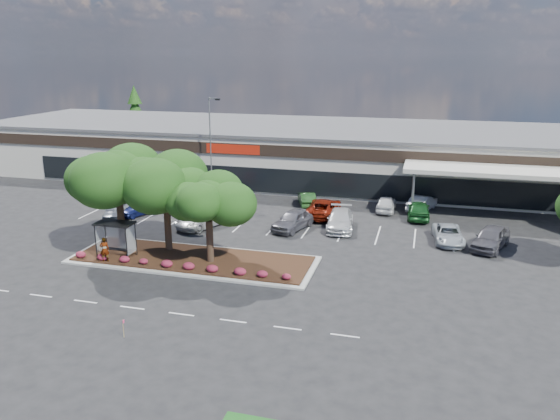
% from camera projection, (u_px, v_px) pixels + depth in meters
% --- Properties ---
extents(ground, '(160.00, 160.00, 0.00)m').
position_uv_depth(ground, '(196.00, 286.00, 35.70)').
color(ground, black).
rests_on(ground, ground).
extents(retail_store, '(80.40, 25.20, 6.25)m').
position_uv_depth(retail_store, '(308.00, 151.00, 66.24)').
color(retail_store, beige).
rests_on(retail_store, ground).
extents(landscape_island, '(18.00, 6.00, 0.26)m').
position_uv_depth(landscape_island, '(193.00, 259.00, 39.88)').
color(landscape_island, '#A6A6A0').
rests_on(landscape_island, ground).
extents(lane_markings, '(33.12, 20.06, 0.01)m').
position_uv_depth(lane_markings, '(245.00, 236.00, 45.40)').
color(lane_markings, silver).
rests_on(lane_markings, ground).
extents(shrub_row, '(17.00, 0.80, 0.50)m').
position_uv_depth(shrub_row, '(180.00, 265.00, 37.82)').
color(shrub_row, '#972341').
rests_on(shrub_row, landscape_island).
extents(bus_shelter, '(2.75, 1.55, 2.59)m').
position_uv_depth(bus_shelter, '(116.00, 229.00, 39.68)').
color(bus_shelter, black).
rests_on(bus_shelter, landscape_island).
extents(island_tree_west, '(7.20, 7.20, 7.89)m').
position_uv_depth(island_tree_west, '(119.00, 198.00, 40.72)').
color(island_tree_west, '#133911').
rests_on(island_tree_west, landscape_island).
extents(island_tree_mid, '(6.60, 6.60, 7.32)m').
position_uv_depth(island_tree_mid, '(166.00, 203.00, 40.57)').
color(island_tree_mid, '#133911').
rests_on(island_tree_mid, landscape_island).
extents(island_tree_east, '(5.80, 5.80, 6.50)m').
position_uv_depth(island_tree_east, '(209.00, 218.00, 38.28)').
color(island_tree_east, '#133911').
rests_on(island_tree_east, landscape_island).
extents(conifer_north_west, '(4.40, 4.40, 10.00)m').
position_uv_depth(conifer_north_west, '(136.00, 117.00, 84.51)').
color(conifer_north_west, '#133911').
rests_on(conifer_north_west, ground).
extents(person_waiting, '(0.77, 0.63, 1.80)m').
position_uv_depth(person_waiting, '(104.00, 249.00, 38.93)').
color(person_waiting, '#594C47').
rests_on(person_waiting, landscape_island).
extents(light_pole, '(1.42, 0.71, 10.29)m').
position_uv_depth(light_pole, '(212.00, 152.00, 57.50)').
color(light_pole, '#A6A6A0').
rests_on(light_pole, ground).
extents(survey_stake, '(0.07, 0.14, 1.04)m').
position_uv_depth(survey_stake, '(123.00, 326.00, 29.01)').
color(survey_stake, '#A18854').
rests_on(survey_stake, ground).
extents(car_0, '(3.11, 4.34, 1.37)m').
position_uv_depth(car_0, '(139.00, 208.00, 51.06)').
color(car_0, '#121B54').
rests_on(car_0, ground).
extents(car_1, '(3.26, 4.89, 1.55)m').
position_uv_depth(car_1, '(116.00, 210.00, 49.97)').
color(car_1, '#9FA6AB').
rests_on(car_1, ground).
extents(car_2, '(4.49, 6.01, 1.52)m').
position_uv_depth(car_2, '(203.00, 218.00, 47.65)').
color(car_2, '#B4B4B4').
rests_on(car_2, ground).
extents(car_3, '(1.81, 4.46, 1.44)m').
position_uv_depth(car_3, '(200.00, 213.00, 49.35)').
color(car_3, '#979BA3').
rests_on(car_3, ground).
extents(car_4, '(3.36, 5.30, 1.68)m').
position_uv_depth(car_4, '(293.00, 220.00, 46.86)').
color(car_4, '#5B5A62').
rests_on(car_4, ground).
extents(car_6, '(2.82, 5.64, 1.57)m').
position_uv_depth(car_6, '(340.00, 220.00, 47.00)').
color(car_6, silver).
rests_on(car_6, ground).
extents(car_7, '(2.71, 4.99, 1.33)m').
position_uv_depth(car_7, '(448.00, 234.00, 43.69)').
color(car_7, '#B3B9C0').
rests_on(car_7, ground).
extents(car_8, '(3.68, 5.43, 1.72)m').
position_uv_depth(car_8, '(491.00, 238.00, 42.26)').
color(car_8, '#535259').
rests_on(car_8, ground).
extents(car_9, '(3.28, 5.14, 1.60)m').
position_uv_depth(car_9, '(169.00, 189.00, 57.46)').
color(car_9, '#4B4C52').
rests_on(car_9, ground).
extents(car_10, '(2.90, 4.30, 1.36)m').
position_uv_depth(car_10, '(219.00, 198.00, 54.65)').
color(car_10, maroon).
rests_on(car_10, ground).
extents(car_11, '(2.66, 5.44, 1.52)m').
position_uv_depth(car_11, '(221.00, 201.00, 53.10)').
color(car_11, navy).
rests_on(car_11, ground).
extents(car_12, '(2.78, 4.46, 1.39)m').
position_uv_depth(car_12, '(307.00, 199.00, 54.11)').
color(car_12, '#1F481B').
rests_on(car_12, ground).
extents(car_13, '(3.02, 6.09, 1.66)m').
position_uv_depth(car_13, '(324.00, 208.00, 50.59)').
color(car_13, maroon).
rests_on(car_13, ground).
extents(car_14, '(1.75, 4.34, 1.48)m').
position_uv_depth(car_14, '(386.00, 204.00, 52.33)').
color(car_14, white).
rests_on(car_14, ground).
extents(car_15, '(2.99, 4.84, 1.50)m').
position_uv_depth(car_15, '(422.00, 203.00, 52.54)').
color(car_15, '#A9ACB5').
rests_on(car_15, ground).
extents(car_16, '(2.17, 4.96, 1.66)m').
position_uv_depth(car_16, '(419.00, 210.00, 50.00)').
color(car_16, '#185320').
rests_on(car_16, ground).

